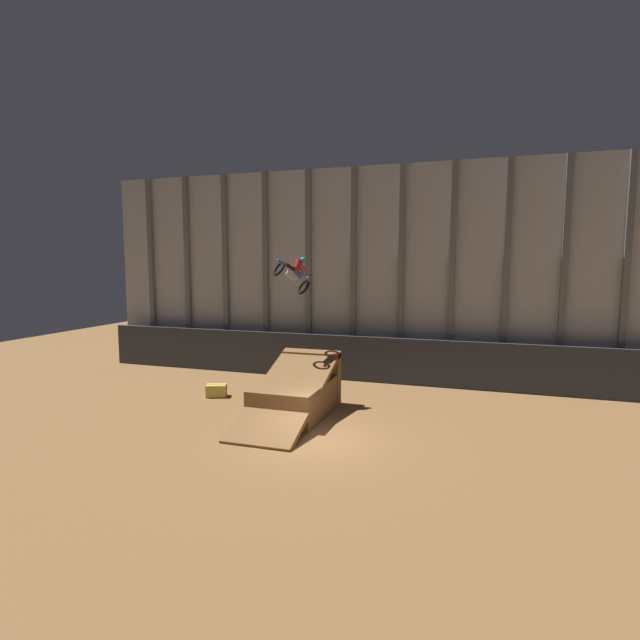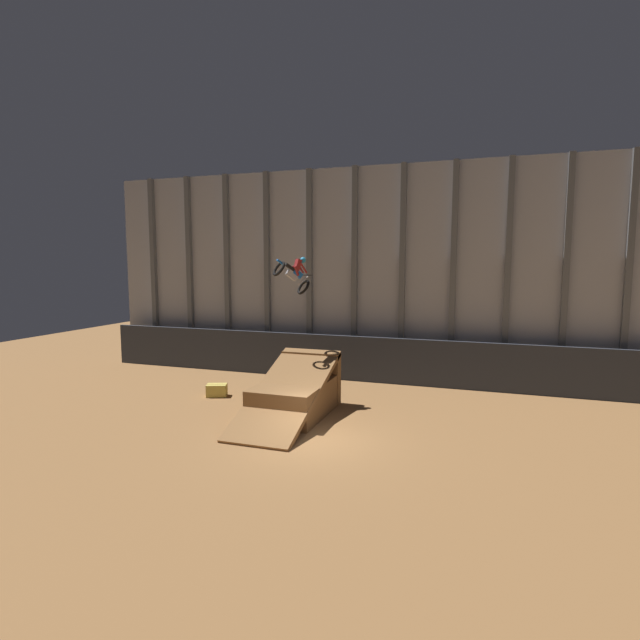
{
  "view_description": "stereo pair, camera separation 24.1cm",
  "coord_description": "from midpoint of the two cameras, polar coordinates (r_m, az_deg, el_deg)",
  "views": [
    {
      "loc": [
        5.37,
        -15.64,
        6.11
      ],
      "look_at": [
        -1.46,
        5.02,
        3.6
      ],
      "focal_mm": 28.0,
      "sensor_mm": 36.0,
      "label": 1
    },
    {
      "loc": [
        5.59,
        -15.57,
        6.11
      ],
      "look_at": [
        -1.46,
        5.02,
        3.6
      ],
      "focal_mm": 28.0,
      "sensor_mm": 36.0,
      "label": 2
    }
  ],
  "objects": [
    {
      "name": "dirt_ramp",
      "position": [
        20.52,
        -2.98,
        -8.42
      ],
      "size": [
        2.6,
        6.09,
        2.41
      ],
      "color": "brown",
      "rests_on": "ground_plane"
    },
    {
      "name": "rider_bike_solo",
      "position": [
        21.31,
        -3.31,
        5.33
      ],
      "size": [
        1.65,
        1.72,
        1.67
      ],
      "rotation": [
        -0.61,
        0.0,
        -0.73
      ],
      "color": "black"
    },
    {
      "name": "hay_bale_trackside",
      "position": [
        23.56,
        -12.04,
        -7.89
      ],
      "size": [
        1.05,
        0.88,
        0.57
      ],
      "rotation": [
        0.0,
        0.0,
        0.36
      ],
      "color": "#CCB751",
      "rests_on": "ground_plane"
    },
    {
      "name": "arena_back_wall",
      "position": [
        26.43,
        6.34,
        5.32
      ],
      "size": [
        32.0,
        0.4,
        11.09
      ],
      "color": "#A3A8B2",
      "rests_on": "ground_plane"
    },
    {
      "name": "lower_barrier",
      "position": [
        25.73,
        5.66,
        -4.52
      ],
      "size": [
        31.36,
        0.2,
        2.34
      ],
      "color": "#2D333D",
      "rests_on": "ground_plane"
    },
    {
      "name": "ground_plane",
      "position": [
        17.63,
        -1.03,
        -13.69
      ],
      "size": [
        60.0,
        60.0,
        0.0
      ],
      "primitive_type": "plane",
      "color": "olive"
    }
  ]
}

